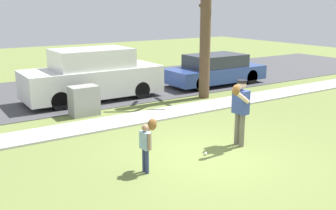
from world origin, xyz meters
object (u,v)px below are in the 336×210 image
person_child (147,140)px  baseball (206,154)px  utility_cabinet (84,101)px  parked_wagon_blue (215,70)px  street_tree_near (206,14)px  parked_van_white (93,76)px  person_adult (240,105)px

person_child → baseball: 1.74m
utility_cabinet → parked_wagon_blue: 6.85m
baseball → parked_wagon_blue: bearing=48.8°
baseball → street_tree_near: street_tree_near is taller
baseball → parked_wagon_blue: (5.58, 6.38, 0.62)m
person_child → utility_cabinet: 4.92m
street_tree_near → parked_wagon_blue: 3.55m
street_tree_near → baseball: bearing=-127.9°
person_child → baseball: size_ratio=14.80×
street_tree_near → parked_van_white: bearing=151.9°
parked_wagon_blue → person_adult: bearing=-125.5°
utility_cabinet → street_tree_near: (4.74, -0.15, 2.65)m
parked_van_white → parked_wagon_blue: size_ratio=1.11×
person_adult → utility_cabinet: size_ratio=1.76×
utility_cabinet → street_tree_near: bearing=-1.8°
person_adult → utility_cabinet: (-2.16, 4.80, -0.57)m
baseball → parked_van_white: size_ratio=0.01×
person_adult → person_child: (-2.68, -0.09, -0.34)m
person_child → baseball: (1.60, 0.05, -0.67)m
utility_cabinet → parked_wagon_blue: (6.67, 1.54, 0.19)m
parked_van_white → person_child: bearing=-103.3°
street_tree_near → utility_cabinet: bearing=178.2°
person_adult → person_child: 2.70m
street_tree_near → parked_wagon_blue: size_ratio=1.31×
baseball → parked_wagon_blue: parked_wagon_blue is taller
person_child → parked_van_white: (1.58, 6.70, 0.20)m
utility_cabinet → street_tree_near: size_ratio=0.16×
person_child → parked_wagon_blue: parked_wagon_blue is taller
street_tree_near → parked_van_white: (-3.67, 1.96, -2.22)m
utility_cabinet → baseball: bearing=-77.3°
parked_van_white → parked_wagon_blue: 5.62m
person_adult → baseball: 1.47m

